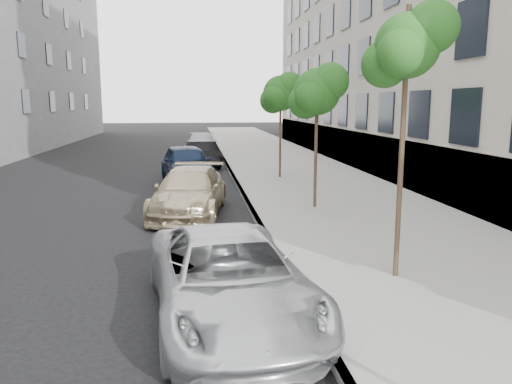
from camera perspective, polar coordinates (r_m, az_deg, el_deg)
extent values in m
plane|color=black|center=(8.06, -2.19, -14.96)|extent=(160.00, 160.00, 0.00)
cube|color=gray|center=(31.83, 1.76, 4.15)|extent=(6.40, 72.00, 0.14)
cube|color=#9E9B93|center=(31.50, -3.88, 4.06)|extent=(0.15, 72.00, 0.14)
cylinder|color=#38281C|center=(9.60, 16.34, 5.03)|extent=(0.10, 0.10, 4.98)
sphere|color=#16581D|center=(9.62, 16.89, 15.70)|extent=(1.16, 1.16, 1.16)
sphere|color=#16581D|center=(9.62, 19.49, 17.36)|extent=(0.93, 0.93, 0.93)
sphere|color=#16581D|center=(9.71, 14.52, 13.97)|extent=(0.87, 0.87, 0.87)
cylinder|color=#38281C|center=(15.78, 6.88, 6.01)|extent=(0.10, 0.10, 4.31)
sphere|color=#16581D|center=(15.74, 6.99, 11.30)|extent=(1.44, 1.44, 1.44)
sphere|color=#16581D|center=(15.65, 8.47, 12.37)|extent=(1.15, 1.15, 1.15)
sphere|color=#16581D|center=(15.91, 5.68, 10.23)|extent=(1.08, 1.08, 1.08)
cylinder|color=#38281C|center=(22.13, 2.79, 7.35)|extent=(0.10, 0.10, 4.38)
sphere|color=#16581D|center=(22.11, 2.83, 11.20)|extent=(1.53, 1.53, 1.53)
sphere|color=#16581D|center=(21.98, 3.84, 11.98)|extent=(1.23, 1.23, 1.23)
sphere|color=#16581D|center=(22.30, 1.93, 10.43)|extent=(1.15, 1.15, 1.15)
imported|color=silver|center=(7.97, -3.08, -9.84)|extent=(2.87, 5.25, 1.40)
imported|color=tan|center=(15.51, -7.63, 0.02)|extent=(2.70, 5.13, 1.42)
imported|color=#0F1C34|center=(21.80, -7.94, 3.24)|extent=(2.63, 5.04, 1.64)
imported|color=black|center=(27.30, -6.07, 4.34)|extent=(2.05, 4.21, 1.33)
imported|color=#9CA0A4|center=(33.04, -6.28, 5.43)|extent=(2.20, 4.99, 1.43)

